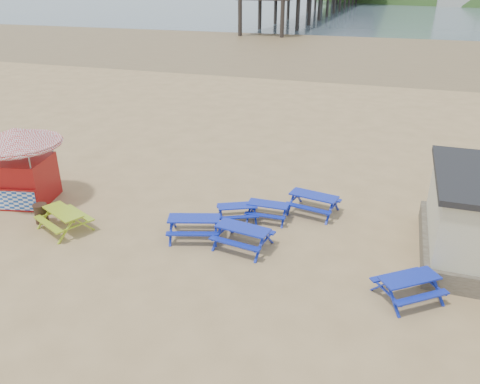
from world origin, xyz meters
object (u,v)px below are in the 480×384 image
(picnic_table_blue_b, at_px, (268,211))
(litter_bin, at_px, (41,213))
(picnic_table_yellow, at_px, (64,220))
(ice_cream_kiosk, at_px, (20,156))
(picnic_table_blue_a, at_px, (237,213))

(picnic_table_blue_b, relative_size, litter_bin, 2.10)
(picnic_table_yellow, xyz_separation_m, ice_cream_kiosk, (-3.27, 1.69, 1.72))
(picnic_table_blue_a, xyz_separation_m, picnic_table_yellow, (-6.22, -2.94, 0.08))
(picnic_table_blue_a, distance_m, ice_cream_kiosk, 9.74)
(ice_cream_kiosk, bearing_deg, picnic_table_blue_a, -5.75)
(picnic_table_blue_a, relative_size, picnic_table_blue_b, 1.18)
(picnic_table_blue_b, bearing_deg, picnic_table_yellow, -156.17)
(picnic_table_blue_b, relative_size, picnic_table_yellow, 0.70)
(picnic_table_blue_b, xyz_separation_m, ice_cream_kiosk, (-10.66, -1.76, 1.78))
(picnic_table_blue_b, bearing_deg, picnic_table_blue_a, -157.87)
(litter_bin, bearing_deg, ice_cream_kiosk, 143.19)
(picnic_table_yellow, distance_m, ice_cream_kiosk, 4.07)
(ice_cream_kiosk, height_order, litter_bin, ice_cream_kiosk)
(picnic_table_blue_a, xyz_separation_m, picnic_table_blue_b, (1.17, 0.51, 0.02))
(picnic_table_yellow, bearing_deg, picnic_table_blue_a, 50.38)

